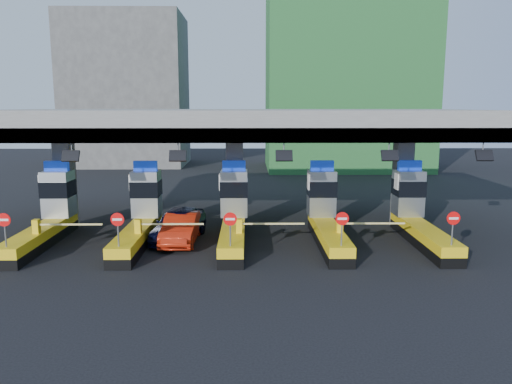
{
  "coord_description": "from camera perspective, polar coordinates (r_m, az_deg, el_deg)",
  "views": [
    {
      "loc": [
        0.82,
        -26.27,
        7.2
      ],
      "look_at": [
        1.22,
        0.0,
        2.67
      ],
      "focal_mm": 35.0,
      "sensor_mm": 36.0,
      "label": 1
    }
  ],
  "objects": [
    {
      "name": "bg_building_concrete",
      "position": [
        64.04,
        -14.53,
        11.09
      ],
      "size": [
        14.0,
        10.0,
        18.0
      ],
      "primitive_type": "cube",
      "color": "#4C4C49",
      "rests_on": "ground"
    },
    {
      "name": "toll_canopy",
      "position": [
        29.17,
        -2.5,
        7.68
      ],
      "size": [
        28.0,
        12.09,
        7.0
      ],
      "color": "slate",
      "rests_on": "ground"
    },
    {
      "name": "toll_lane_left",
      "position": [
        27.79,
        -12.95,
        -2.52
      ],
      "size": [
        4.43,
        8.0,
        4.16
      ],
      "color": "black",
      "rests_on": "ground"
    },
    {
      "name": "ground",
      "position": [
        27.25,
        -2.58,
        -5.54
      ],
      "size": [
        120.0,
        120.0,
        0.0
      ],
      "primitive_type": "plane",
      "color": "black",
      "rests_on": "ground"
    },
    {
      "name": "toll_lane_far_right",
      "position": [
        28.69,
        17.83,
        -2.36
      ],
      "size": [
        4.43,
        8.0,
        4.16
      ],
      "color": "black",
      "rests_on": "ground"
    },
    {
      "name": "toll_lane_right",
      "position": [
        27.5,
        7.9,
        -2.49
      ],
      "size": [
        4.43,
        8.0,
        4.16
      ],
      "color": "black",
      "rests_on": "ground"
    },
    {
      "name": "bg_building_scaffold",
      "position": [
        59.72,
        10.34,
        16.17
      ],
      "size": [
        18.0,
        12.0,
        28.0
      ],
      "primitive_type": "cube",
      "color": "#1E5926",
      "rests_on": "ground"
    },
    {
      "name": "van",
      "position": [
        27.41,
        -8.83,
        -3.65
      ],
      "size": [
        2.94,
        5.48,
        1.77
      ],
      "primitive_type": "imported",
      "rotation": [
        0.0,
        0.0,
        -0.17
      ],
      "color": "black",
      "rests_on": "ground"
    },
    {
      "name": "toll_lane_far_left",
      "position": [
        29.25,
        -22.58,
        -2.42
      ],
      "size": [
        4.43,
        8.0,
        4.16
      ],
      "color": "black",
      "rests_on": "ground"
    },
    {
      "name": "toll_lane_center",
      "position": [
        27.19,
        -2.58,
        -2.55
      ],
      "size": [
        4.43,
        8.0,
        4.16
      ],
      "color": "black",
      "rests_on": "ground"
    },
    {
      "name": "red_car",
      "position": [
        26.9,
        -8.55,
        -4.12
      ],
      "size": [
        1.77,
        4.8,
        1.57
      ],
      "primitive_type": "imported",
      "rotation": [
        0.0,
        0.0,
        -0.02
      ],
      "color": "red",
      "rests_on": "ground"
    }
  ]
}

